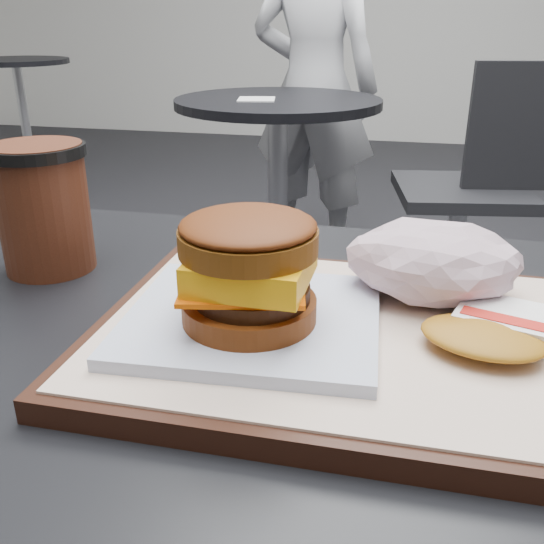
{
  "coord_description": "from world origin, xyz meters",
  "views": [
    {
      "loc": [
        0.1,
        -0.4,
        1.01
      ],
      "look_at": [
        0.01,
        -0.0,
        0.83
      ],
      "focal_mm": 40.0,
      "sensor_mm": 36.0,
      "label": 1
    }
  ],
  "objects_px": {
    "coffee_cup": "(43,203)",
    "neighbor_table": "(278,157)",
    "crumpled_wrapper": "(434,261)",
    "neighbor_chair": "(484,178)",
    "hash_brown": "(504,331)",
    "patron": "(314,88)",
    "serving_tray": "(343,338)",
    "customer_table": "(267,523)",
    "breakfast_sandwich": "(250,282)"
  },
  "relations": [
    {
      "from": "breakfast_sandwich",
      "to": "customer_table",
      "type": "bearing_deg",
      "value": 58.05
    },
    {
      "from": "customer_table",
      "to": "breakfast_sandwich",
      "type": "distance_m",
      "value": 0.25
    },
    {
      "from": "patron",
      "to": "neighbor_chair",
      "type": "bearing_deg",
      "value": 153.0
    },
    {
      "from": "neighbor_chair",
      "to": "patron",
      "type": "distance_m",
      "value": 0.84
    },
    {
      "from": "breakfast_sandwich",
      "to": "crumpled_wrapper",
      "type": "distance_m",
      "value": 0.16
    },
    {
      "from": "crumpled_wrapper",
      "to": "serving_tray",
      "type": "bearing_deg",
      "value": -132.71
    },
    {
      "from": "serving_tray",
      "to": "breakfast_sandwich",
      "type": "distance_m",
      "value": 0.09
    },
    {
      "from": "customer_table",
      "to": "hash_brown",
      "type": "distance_m",
      "value": 0.28
    },
    {
      "from": "neighbor_table",
      "to": "customer_table",
      "type": "bearing_deg",
      "value": -78.02
    },
    {
      "from": "customer_table",
      "to": "neighbor_chair",
      "type": "height_order",
      "value": "neighbor_chair"
    },
    {
      "from": "crumpled_wrapper",
      "to": "neighbor_table",
      "type": "relative_size",
      "value": 0.19
    },
    {
      "from": "hash_brown",
      "to": "neighbor_chair",
      "type": "height_order",
      "value": "neighbor_chair"
    },
    {
      "from": "coffee_cup",
      "to": "neighbor_table",
      "type": "relative_size",
      "value": 0.17
    },
    {
      "from": "crumpled_wrapper",
      "to": "neighbor_table",
      "type": "bearing_deg",
      "value": 106.81
    },
    {
      "from": "serving_tray",
      "to": "coffee_cup",
      "type": "xyz_separation_m",
      "value": [
        -0.31,
        0.1,
        0.06
      ]
    },
    {
      "from": "breakfast_sandwich",
      "to": "neighbor_table",
      "type": "distance_m",
      "value": 1.72
    },
    {
      "from": "neighbor_chair",
      "to": "coffee_cup",
      "type": "bearing_deg",
      "value": -110.89
    },
    {
      "from": "coffee_cup",
      "to": "hash_brown",
      "type": "bearing_deg",
      "value": -13.09
    },
    {
      "from": "hash_brown",
      "to": "neighbor_table",
      "type": "relative_size",
      "value": 0.17
    },
    {
      "from": "crumpled_wrapper",
      "to": "patron",
      "type": "height_order",
      "value": "patron"
    },
    {
      "from": "hash_brown",
      "to": "patron",
      "type": "distance_m",
      "value": 2.2
    },
    {
      "from": "coffee_cup",
      "to": "neighbor_chair",
      "type": "xyz_separation_m",
      "value": [
        0.6,
        1.57,
        -0.33
      ]
    },
    {
      "from": "coffee_cup",
      "to": "neighbor_chair",
      "type": "bearing_deg",
      "value": 69.11
    },
    {
      "from": "neighbor_chair",
      "to": "customer_table",
      "type": "bearing_deg",
      "value": -101.73
    },
    {
      "from": "serving_tray",
      "to": "customer_table",
      "type": "bearing_deg",
      "value": -173.3
    },
    {
      "from": "neighbor_table",
      "to": "neighbor_chair",
      "type": "relative_size",
      "value": 0.85
    },
    {
      "from": "breakfast_sandwich",
      "to": "coffee_cup",
      "type": "relative_size",
      "value": 1.57
    },
    {
      "from": "crumpled_wrapper",
      "to": "breakfast_sandwich",
      "type": "bearing_deg",
      "value": -145.66
    },
    {
      "from": "crumpled_wrapper",
      "to": "patron",
      "type": "relative_size",
      "value": 0.1
    },
    {
      "from": "serving_tray",
      "to": "neighbor_table",
      "type": "height_order",
      "value": "serving_tray"
    },
    {
      "from": "crumpled_wrapper",
      "to": "neighbor_chair",
      "type": "height_order",
      "value": "neighbor_chair"
    },
    {
      "from": "customer_table",
      "to": "hash_brown",
      "type": "xyz_separation_m",
      "value": [
        0.17,
        0.01,
        0.22
      ]
    },
    {
      "from": "neighbor_chair",
      "to": "crumpled_wrapper",
      "type": "bearing_deg",
      "value": -97.94
    },
    {
      "from": "hash_brown",
      "to": "neighbor_table",
      "type": "xyz_separation_m",
      "value": [
        -0.52,
        1.64,
        -0.25
      ]
    },
    {
      "from": "breakfast_sandwich",
      "to": "coffee_cup",
      "type": "xyz_separation_m",
      "value": [
        -0.24,
        0.12,
        0.01
      ]
    },
    {
      "from": "serving_tray",
      "to": "patron",
      "type": "xyz_separation_m",
      "value": [
        -0.37,
        2.14,
        -0.05
      ]
    },
    {
      "from": "breakfast_sandwich",
      "to": "hash_brown",
      "type": "relative_size",
      "value": 1.52
    },
    {
      "from": "breakfast_sandwich",
      "to": "hash_brown",
      "type": "xyz_separation_m",
      "value": [
        0.18,
        0.02,
        -0.03
      ]
    },
    {
      "from": "breakfast_sandwich",
      "to": "neighbor_chair",
      "type": "height_order",
      "value": "breakfast_sandwich"
    },
    {
      "from": "neighbor_table",
      "to": "patron",
      "type": "distance_m",
      "value": 0.53
    },
    {
      "from": "serving_tray",
      "to": "neighbor_chair",
      "type": "bearing_deg",
      "value": 80.19
    },
    {
      "from": "patron",
      "to": "coffee_cup",
      "type": "bearing_deg",
      "value": 100.67
    },
    {
      "from": "hash_brown",
      "to": "crumpled_wrapper",
      "type": "height_order",
      "value": "crumpled_wrapper"
    },
    {
      "from": "hash_brown",
      "to": "crumpled_wrapper",
      "type": "relative_size",
      "value": 0.92
    },
    {
      "from": "customer_table",
      "to": "neighbor_table",
      "type": "relative_size",
      "value": 1.07
    },
    {
      "from": "customer_table",
      "to": "coffee_cup",
      "type": "distance_m",
      "value": 0.37
    },
    {
      "from": "coffee_cup",
      "to": "breakfast_sandwich",
      "type": "bearing_deg",
      "value": -26.0
    },
    {
      "from": "hash_brown",
      "to": "coffee_cup",
      "type": "distance_m",
      "value": 0.44
    },
    {
      "from": "customer_table",
      "to": "serving_tray",
      "type": "xyz_separation_m",
      "value": [
        0.06,
        0.01,
        0.2
      ]
    },
    {
      "from": "customer_table",
      "to": "neighbor_table",
      "type": "height_order",
      "value": "customer_table"
    }
  ]
}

